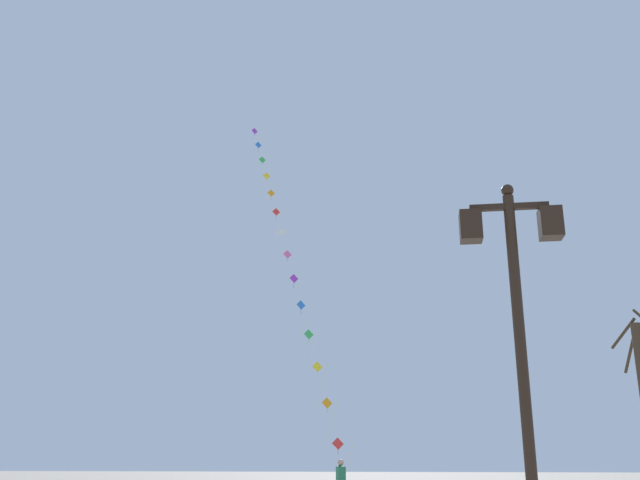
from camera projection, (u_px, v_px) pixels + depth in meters
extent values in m
cylinder|color=black|center=(524.00, 390.00, 8.48)|extent=(0.14, 0.14, 5.00)
sphere|color=black|center=(507.00, 190.00, 9.25)|extent=(0.16, 0.16, 0.16)
cube|color=black|center=(509.00, 207.00, 9.18)|extent=(1.01, 0.08, 0.08)
cube|color=black|center=(471.00, 227.00, 9.17)|extent=(0.28, 0.28, 0.40)
cube|color=beige|center=(471.00, 227.00, 9.17)|extent=(0.19, 0.19, 0.30)
cube|color=black|center=(551.00, 223.00, 9.04)|extent=(0.28, 0.28, 0.40)
cube|color=beige|center=(551.00, 223.00, 9.04)|extent=(0.19, 0.19, 0.30)
cylinder|color=silver|center=(346.00, 473.00, 25.37)|extent=(0.75, 1.52, 2.10)
cylinder|color=silver|center=(332.00, 423.00, 27.24)|extent=(0.57, 1.16, 1.59)
cylinder|color=silver|center=(322.00, 384.00, 28.85)|extent=(0.57, 1.16, 1.59)
cylinder|color=silver|center=(313.00, 350.00, 30.46)|extent=(0.57, 1.16, 1.59)
cylinder|color=silver|center=(305.00, 319.00, 32.07)|extent=(0.57, 1.16, 1.59)
cylinder|color=silver|center=(297.00, 291.00, 33.68)|extent=(0.57, 1.16, 1.59)
cylinder|color=silver|center=(291.00, 266.00, 35.29)|extent=(0.57, 1.16, 1.59)
cylinder|color=silver|center=(284.00, 243.00, 36.90)|extent=(0.57, 1.16, 1.59)
cylinder|color=silver|center=(279.00, 222.00, 38.51)|extent=(0.57, 1.16, 1.59)
cylinder|color=silver|center=(274.00, 202.00, 40.12)|extent=(0.57, 1.16, 1.59)
cylinder|color=silver|center=(269.00, 184.00, 41.73)|extent=(0.57, 1.16, 1.59)
cylinder|color=silver|center=(264.00, 168.00, 43.34)|extent=(0.57, 1.16, 1.59)
cylinder|color=silver|center=(260.00, 152.00, 44.95)|extent=(0.57, 1.16, 1.59)
cylinder|color=silver|center=(256.00, 138.00, 46.56)|extent=(0.57, 1.16, 1.59)
cube|color=red|center=(338.00, 444.00, 26.43)|extent=(0.44, 0.10, 0.45)
cylinder|color=red|center=(338.00, 451.00, 26.35)|extent=(0.02, 0.04, 0.21)
cube|color=orange|center=(327.00, 403.00, 28.04)|extent=(0.41, 0.22, 0.45)
cylinder|color=orange|center=(327.00, 410.00, 27.96)|extent=(0.03, 0.04, 0.23)
cube|color=yellow|center=(317.00, 367.00, 29.65)|extent=(0.43, 0.15, 0.45)
cylinder|color=yellow|center=(317.00, 374.00, 29.56)|extent=(0.03, 0.04, 0.26)
cube|color=green|center=(309.00, 334.00, 31.26)|extent=(0.41, 0.21, 0.45)
cylinder|color=green|center=(309.00, 341.00, 31.18)|extent=(0.03, 0.04, 0.23)
cube|color=blue|center=(301.00, 305.00, 32.87)|extent=(0.39, 0.24, 0.45)
cylinder|color=blue|center=(301.00, 312.00, 32.78)|extent=(0.02, 0.02, 0.29)
cube|color=purple|center=(294.00, 278.00, 34.48)|extent=(0.41, 0.21, 0.45)
cylinder|color=purple|center=(294.00, 285.00, 34.38)|extent=(0.04, 0.06, 0.33)
cube|color=pink|center=(287.00, 254.00, 36.09)|extent=(0.44, 0.12, 0.45)
cylinder|color=pink|center=(287.00, 260.00, 36.00)|extent=(0.03, 0.05, 0.25)
cube|color=white|center=(282.00, 232.00, 37.70)|extent=(0.44, 0.13, 0.45)
cylinder|color=white|center=(281.00, 237.00, 37.62)|extent=(0.02, 0.02, 0.24)
cube|color=red|center=(276.00, 212.00, 39.31)|extent=(0.43, 0.14, 0.45)
cylinder|color=red|center=(276.00, 217.00, 39.22)|extent=(0.02, 0.04, 0.27)
cube|color=orange|center=(271.00, 193.00, 40.92)|extent=(0.44, 0.13, 0.45)
cylinder|color=orange|center=(271.00, 198.00, 40.82)|extent=(0.03, 0.06, 0.32)
cube|color=yellow|center=(267.00, 176.00, 42.53)|extent=(0.44, 0.14, 0.45)
cylinder|color=yellow|center=(266.00, 180.00, 42.45)|extent=(0.02, 0.03, 0.23)
cube|color=green|center=(262.00, 160.00, 44.14)|extent=(0.41, 0.20, 0.45)
cylinder|color=green|center=(262.00, 164.00, 44.06)|extent=(0.02, 0.02, 0.21)
cube|color=blue|center=(258.00, 145.00, 45.75)|extent=(0.40, 0.23, 0.45)
cylinder|color=blue|center=(258.00, 150.00, 45.65)|extent=(0.04, 0.06, 0.34)
cube|color=purple|center=(255.00, 131.00, 47.36)|extent=(0.37, 0.28, 0.45)
cylinder|color=purple|center=(255.00, 135.00, 47.28)|extent=(0.03, 0.04, 0.21)
cube|color=#26724C|center=(341.00, 476.00, 23.18)|extent=(0.36, 0.44, 0.60)
sphere|color=tan|center=(341.00, 463.00, 23.30)|extent=(0.22, 0.22, 0.22)
cylinder|color=#26724C|center=(339.00, 470.00, 23.43)|extent=(0.22, 0.40, 0.50)
cylinder|color=#423323|center=(631.00, 351.00, 17.70)|extent=(0.15, 1.11, 1.02)
cylinder|color=#423323|center=(623.00, 334.00, 17.70)|extent=(0.49, 0.83, 0.67)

